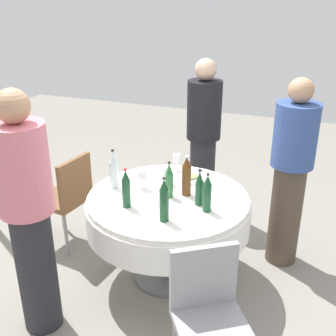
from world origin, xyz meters
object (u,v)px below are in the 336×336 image
bottle_clear_far (114,170)px  wine_glass_far (166,172)px  bottle_green_rear (169,181)px  person_outer (203,136)px  wine_glass_rear (177,159)px  person_mid (29,214)px  plate_east (191,178)px  person_near (291,172)px  wine_glass_inner (142,175)px  bottle_dark_green_south (199,189)px  chair_rear (68,194)px  chair_south (208,309)px  bottle_dark_green_inner (126,189)px  bottle_dark_green_mid (207,194)px  bottle_brown_near (187,177)px  bottle_dark_green_outer (164,201)px  plate_west (135,177)px  dining_table (168,214)px

bottle_clear_far → wine_glass_far: bearing=121.3°
bottle_green_rear → person_outer: (-1.20, -0.09, -0.04)m
wine_glass_rear → bottle_green_rear: bearing=13.4°
person_mid → bottle_clear_far: bearing=-64.8°
bottle_green_rear → wine_glass_far: (-0.21, -0.10, -0.03)m
plate_east → person_near: bearing=106.5°
wine_glass_inner → bottle_dark_green_south: bearing=78.6°
chair_rear → bottle_dark_green_south: bearing=-90.3°
chair_south → bottle_green_rear: bearing=-90.5°
bottle_dark_green_inner → person_near: (-0.84, 1.06, -0.05)m
bottle_dark_green_mid → wine_glass_rear: bottle_dark_green_mid is taller
wine_glass_inner → chair_rear: 0.83m
bottle_brown_near → bottle_dark_green_outer: bearing=-2.2°
wine_glass_inner → person_outer: size_ratio=0.09×
bottle_dark_green_mid → bottle_clear_far: bottle_clear_far is taller
chair_rear → plate_east: bearing=-70.7°
bottle_dark_green_outer → plate_west: bearing=-139.1°
bottle_dark_green_inner → wine_glass_rear: size_ratio=1.99×
wine_glass_inner → person_near: bearing=115.8°
bottle_brown_near → plate_east: size_ratio=1.27×
bottle_dark_green_inner → person_outer: (-1.46, 0.14, -0.04)m
bottle_dark_green_inner → bottle_dark_green_mid: bearing=104.6°
bottle_dark_green_mid → plate_east: bottle_dark_green_mid is taller
person_outer → plate_east: bearing=-83.8°
bottle_brown_near → person_outer: size_ratio=0.20×
bottle_brown_near → plate_east: bottle_brown_near is taller
wine_glass_far → person_outer: bearing=179.1°
bottle_dark_green_inner → plate_east: 0.69m
plate_west → chair_rear: (0.09, -0.62, -0.23)m
bottle_dark_green_outer → wine_glass_inner: size_ratio=2.20×
bottle_dark_green_outer → bottle_dark_green_inner: bottle_dark_green_outer is taller
bottle_green_rear → chair_rear: size_ratio=0.33×
bottle_dark_green_mid → bottle_clear_far: size_ratio=0.90×
bottle_brown_near → plate_west: (-0.14, -0.50, -0.14)m
bottle_dark_green_inner → chair_rear: 0.94m
chair_rear → bottle_dark_green_inner: bearing=-109.0°
bottle_dark_green_inner → plate_west: bearing=-161.4°
bottle_dark_green_mid → bottle_brown_near: (-0.19, -0.22, 0.01)m
bottle_dark_green_outer → dining_table: bearing=-163.2°
wine_glass_far → plate_west: size_ratio=0.57×
bottle_dark_green_outer → bottle_clear_far: bearing=-121.1°
bottle_dark_green_inner → wine_glass_far: bearing=164.8°
bottle_green_rear → wine_glass_inner: bearing=-103.2°
wine_glass_rear → chair_rear: 1.02m
bottle_green_rear → person_outer: 1.20m
chair_rear → wine_glass_rear: bearing=-60.9°
bottle_green_rear → wine_glass_inner: 0.26m
plate_west → person_near: bearing=106.9°
bottle_dark_green_inner → wine_glass_far: (-0.47, 0.13, -0.03)m
bottle_clear_far → bottle_green_rear: size_ratio=1.13×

